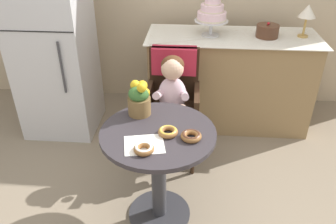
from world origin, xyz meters
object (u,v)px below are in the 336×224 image
(donut_side, at_px, (144,149))
(refrigerator, at_px, (53,44))
(cafe_table, at_px, (158,158))
(table_lamp, at_px, (308,12))
(round_layer_cake, at_px, (267,31))
(donut_front, at_px, (168,132))
(donut_mid, at_px, (191,136))
(seated_child, at_px, (172,93))
(wicker_chair, at_px, (173,88))
(flower_vase, at_px, (139,98))
(tiered_cake_stand, at_px, (212,14))

(donut_side, relative_size, refrigerator, 0.07)
(cafe_table, bearing_deg, table_lamp, 48.69)
(donut_side, relative_size, round_layer_cake, 0.59)
(donut_front, relative_size, table_lamp, 0.43)
(table_lamp, bearing_deg, round_layer_cake, -174.45)
(donut_mid, xyz_separation_m, donut_side, (-0.26, -0.14, -0.00))
(donut_front, xyz_separation_m, table_lamp, (1.10, 1.35, 0.38))
(seated_child, bearing_deg, refrigerator, 154.61)
(wicker_chair, bearing_deg, donut_side, -96.03)
(wicker_chair, height_order, round_layer_cake, round_layer_cake)
(wicker_chair, xyz_separation_m, flower_vase, (-0.19, -0.54, 0.20))
(wicker_chair, height_order, flower_vase, flower_vase)
(wicker_chair, height_order, table_lamp, table_lamp)
(flower_vase, bearing_deg, refrigerator, 135.25)
(cafe_table, bearing_deg, refrigerator, 133.67)
(refrigerator, bearing_deg, seated_child, -25.39)
(cafe_table, height_order, wicker_chair, wicker_chair)
(wicker_chair, xyz_separation_m, donut_mid, (0.16, -0.80, 0.10))
(donut_front, distance_m, tiered_cake_stand, 1.40)
(seated_child, distance_m, donut_front, 0.61)
(donut_mid, distance_m, donut_side, 0.30)
(seated_child, bearing_deg, flower_vase, -116.36)
(round_layer_cake, distance_m, table_lamp, 0.36)
(seated_child, bearing_deg, tiered_cake_stand, 67.57)
(tiered_cake_stand, relative_size, round_layer_cake, 1.66)
(seated_child, height_order, table_lamp, table_lamp)
(donut_side, height_order, round_layer_cake, round_layer_cake)
(donut_mid, relative_size, refrigerator, 0.07)
(table_lamp, bearing_deg, refrigerator, -174.16)
(cafe_table, distance_m, wicker_chair, 0.75)
(donut_side, bearing_deg, donut_front, 55.78)
(wicker_chair, distance_m, donut_side, 0.95)
(seated_child, distance_m, tiered_cake_stand, 0.89)
(cafe_table, height_order, donut_mid, donut_mid)
(donut_front, bearing_deg, wicker_chair, 91.27)
(donut_mid, bearing_deg, refrigerator, 137.21)
(flower_vase, distance_m, tiered_cake_stand, 1.23)
(flower_vase, relative_size, tiered_cake_stand, 0.75)
(seated_child, bearing_deg, table_lamp, 33.74)
(donut_front, distance_m, refrigerator, 1.59)
(tiered_cake_stand, bearing_deg, wicker_chair, -117.76)
(round_layer_cake, bearing_deg, flower_vase, -131.93)
(tiered_cake_stand, distance_m, round_layer_cake, 0.52)
(cafe_table, bearing_deg, donut_side, -105.76)
(cafe_table, relative_size, table_lamp, 2.53)
(donut_side, xyz_separation_m, tiered_cake_stand, (0.40, 1.51, 0.36))
(refrigerator, bearing_deg, round_layer_cake, 5.89)
(wicker_chair, bearing_deg, cafe_table, -93.32)
(tiered_cake_stand, height_order, refrigerator, refrigerator)
(donut_front, xyz_separation_m, donut_mid, (0.14, -0.03, 0.00))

